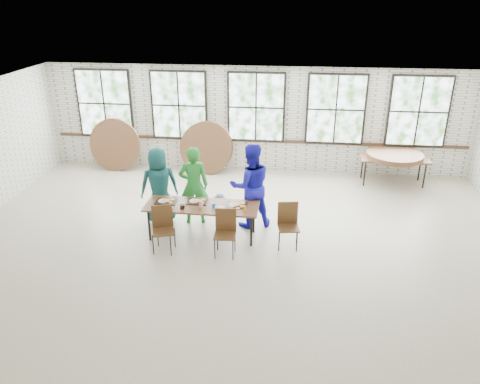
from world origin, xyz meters
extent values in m
plane|color=beige|center=(0.00, 0.00, 0.00)|extent=(12.00, 12.00, 0.00)
plane|color=white|center=(0.00, 0.00, 3.00)|extent=(12.00, 12.00, 0.00)
plane|color=silver|center=(0.00, 4.50, 1.50)|extent=(12.00, 0.00, 12.00)
plane|color=silver|center=(0.00, -4.50, 1.50)|extent=(12.00, 0.00, 12.00)
cube|color=#422819|center=(0.00, 4.47, 0.90)|extent=(11.80, 0.05, 0.08)
cube|color=black|center=(-4.40, 4.44, 1.88)|extent=(1.62, 0.05, 1.97)
cube|color=white|center=(-4.40, 4.41, 1.88)|extent=(1.50, 0.01, 1.85)
cube|color=black|center=(-2.20, 4.44, 1.88)|extent=(1.62, 0.05, 1.97)
cube|color=white|center=(-2.20, 4.41, 1.88)|extent=(1.50, 0.01, 1.85)
cube|color=black|center=(0.00, 4.44, 1.88)|extent=(1.62, 0.05, 1.97)
cube|color=white|center=(0.00, 4.41, 1.88)|extent=(1.50, 0.01, 1.85)
cube|color=black|center=(2.20, 4.44, 1.88)|extent=(1.62, 0.05, 1.97)
cube|color=white|center=(2.20, 4.41, 1.88)|extent=(1.50, 0.01, 1.85)
cube|color=black|center=(4.40, 4.44, 1.88)|extent=(1.62, 0.05, 1.97)
cube|color=white|center=(4.40, 4.41, 1.88)|extent=(1.50, 0.01, 1.85)
cube|color=brown|center=(-0.80, 0.32, 0.72)|extent=(2.41, 0.83, 0.04)
cylinder|color=black|center=(-1.88, 0.02, 0.35)|extent=(0.05, 0.05, 0.70)
cylinder|color=black|center=(-1.88, 0.62, 0.35)|extent=(0.05, 0.05, 0.70)
cylinder|color=black|center=(0.28, 0.02, 0.35)|extent=(0.05, 0.05, 0.70)
cylinder|color=black|center=(0.28, 0.62, 0.35)|extent=(0.05, 0.05, 0.70)
cube|color=#4F331A|center=(-1.47, -0.38, 0.45)|extent=(0.52, 0.51, 0.03)
cube|color=#4F331A|center=(-1.52, -0.19, 0.70)|extent=(0.41, 0.15, 0.50)
cylinder|color=black|center=(-1.65, -0.55, 0.22)|extent=(0.02, 0.02, 0.44)
cylinder|color=black|center=(-1.65, -0.21, 0.22)|extent=(0.02, 0.02, 0.44)
cylinder|color=black|center=(-1.29, -0.55, 0.22)|extent=(0.02, 0.02, 0.44)
cylinder|color=black|center=(-1.29, -0.21, 0.22)|extent=(0.02, 0.02, 0.44)
cube|color=#4F331A|center=(-0.21, -0.40, 0.45)|extent=(0.43, 0.41, 0.03)
cube|color=#4F331A|center=(-0.22, -0.21, 0.70)|extent=(0.42, 0.04, 0.50)
cylinder|color=black|center=(-0.39, -0.57, 0.22)|extent=(0.02, 0.02, 0.44)
cylinder|color=black|center=(-0.39, -0.23, 0.22)|extent=(0.02, 0.02, 0.44)
cylinder|color=black|center=(-0.03, -0.57, 0.22)|extent=(0.02, 0.02, 0.44)
cylinder|color=black|center=(-0.03, -0.23, 0.22)|extent=(0.02, 0.02, 0.44)
cube|color=#4F331A|center=(1.04, 0.06, 0.45)|extent=(0.48, 0.46, 0.03)
cube|color=#4F331A|center=(1.01, 0.25, 0.70)|extent=(0.42, 0.10, 0.50)
cylinder|color=black|center=(0.86, -0.11, 0.22)|extent=(0.02, 0.02, 0.44)
cylinder|color=black|center=(0.86, 0.23, 0.22)|extent=(0.02, 0.02, 0.44)
cylinder|color=black|center=(1.22, -0.11, 0.22)|extent=(0.02, 0.02, 0.44)
cylinder|color=black|center=(1.22, 0.23, 0.22)|extent=(0.02, 0.02, 0.44)
imported|color=#165546|center=(-1.89, 0.97, 0.88)|extent=(1.00, 0.83, 1.75)
imported|color=#217E2A|center=(-1.10, 0.97, 0.91)|extent=(0.74, 0.57, 1.81)
imported|color=#161E45|center=(-0.52, 0.97, 0.37)|extent=(0.52, 0.38, 0.73)
imported|color=#1B1ABB|center=(0.17, 0.97, 0.96)|extent=(1.11, 0.98, 1.92)
cube|color=brown|center=(3.81, 3.86, 0.72)|extent=(1.81, 0.78, 0.04)
cylinder|color=black|center=(3.03, 3.58, 0.35)|extent=(0.04, 0.04, 0.70)
cylinder|color=black|center=(3.03, 4.13, 0.35)|extent=(0.04, 0.04, 0.70)
cylinder|color=black|center=(4.59, 3.58, 0.35)|extent=(0.04, 0.04, 0.70)
cylinder|color=black|center=(4.59, 4.13, 0.35)|extent=(0.04, 0.04, 0.70)
cube|color=black|center=(-1.59, 0.40, 0.75)|extent=(0.44, 0.33, 0.02)
cube|color=black|center=(-0.93, 0.47, 0.75)|extent=(0.44, 0.33, 0.02)
cube|color=black|center=(-0.07, 0.39, 0.75)|extent=(0.44, 0.33, 0.02)
cylinder|color=black|center=(-1.17, 0.10, 0.79)|extent=(0.09, 0.09, 0.09)
cube|color=red|center=(-0.80, 0.20, 0.80)|extent=(0.06, 0.07, 0.11)
cylinder|color=blue|center=(-0.53, 0.24, 0.79)|extent=(0.07, 0.07, 0.10)
cylinder|color=orange|center=(0.12, 0.15, 0.80)|extent=(0.07, 0.07, 0.11)
cylinder|color=white|center=(-0.36, 0.06, 0.79)|extent=(0.17, 0.17, 0.10)
ellipsoid|color=white|center=(-1.41, 0.08, 0.76)|extent=(0.11, 0.11, 0.05)
ellipsoid|color=white|center=(-0.17, 0.27, 0.76)|extent=(0.11, 0.11, 0.05)
cylinder|color=brown|center=(3.81, 3.86, 0.76)|extent=(1.50, 1.50, 0.04)
cylinder|color=brown|center=(3.81, 3.86, 0.80)|extent=(1.50, 1.50, 0.04)
cylinder|color=brown|center=(3.81, 3.86, 0.85)|extent=(1.50, 1.50, 0.04)
cylinder|color=brown|center=(-4.12, 4.17, 0.73)|extent=(1.50, 0.28, 1.49)
cylinder|color=brown|center=(-4.07, 4.07, 0.73)|extent=(1.50, 0.39, 1.47)
cylinder|color=brown|center=(-1.37, 4.17, 0.73)|extent=(1.50, 0.23, 1.49)
cylinder|color=brown|center=(-1.40, 4.07, 0.73)|extent=(1.50, 0.36, 1.48)
camera|label=1|loc=(0.99, -8.44, 4.96)|focal=35.00mm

